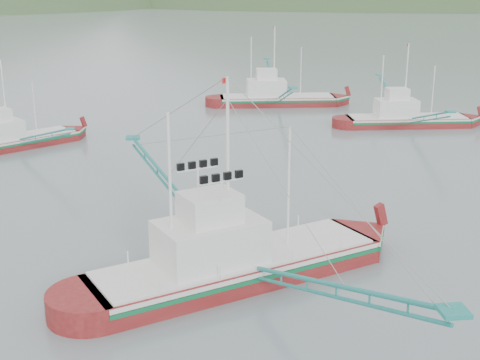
{
  "coord_description": "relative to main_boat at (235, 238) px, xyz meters",
  "views": [
    {
      "loc": [
        -4.83,
        -35.31,
        15.92
      ],
      "look_at": [
        0.0,
        6.0,
        3.2
      ],
      "focal_mm": 50.0,
      "sensor_mm": 36.0,
      "label": 1
    }
  ],
  "objects": [
    {
      "name": "ground",
      "position": [
        1.23,
        2.18,
        -2.46
      ],
      "size": [
        1200.0,
        1200.0,
        0.0
      ],
      "primitive_type": "plane",
      "color": "slate",
      "rests_on": "ground"
    },
    {
      "name": "main_boat",
      "position": [
        0.0,
        0.0,
        0.0
      ],
      "size": [
        16.78,
        28.3,
        12.02
      ],
      "rotation": [
        0.0,
        0.0,
        0.41
      ],
      "color": "maroon",
      "rests_on": "ground"
    },
    {
      "name": "bg_boat_far",
      "position": [
        10.84,
        50.79,
        -0.99
      ],
      "size": [
        14.85,
        26.6,
        10.76
      ],
      "rotation": [
        0.0,
        0.0,
        -0.05
      ],
      "color": "maroon",
      "rests_on": "ground"
    },
    {
      "name": "bg_boat_right",
      "position": [
        22.99,
        36.73,
        -1.13
      ],
      "size": [
        13.41,
        24.04,
        9.73
      ],
      "rotation": [
        0.0,
        0.0,
        -0.04
      ],
      "color": "maroon",
      "rests_on": "ground"
    },
    {
      "name": "bg_boat_left",
      "position": [
        -18.15,
        31.59,
        -0.51
      ],
      "size": [
        16.91,
        20.1,
        9.16
      ],
      "rotation": [
        0.0,
        0.0,
        0.63
      ],
      "color": "maroon",
      "rests_on": "ground"
    }
  ]
}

